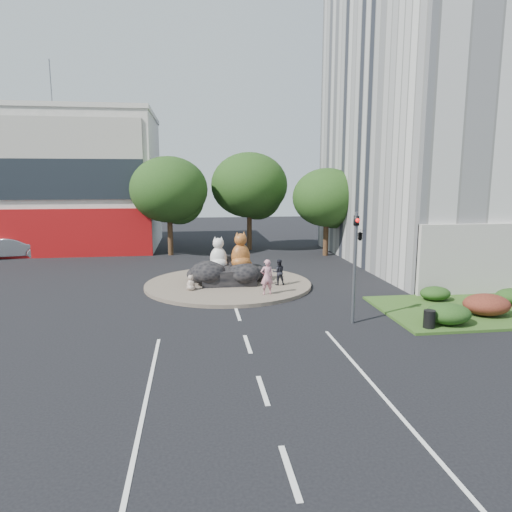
{
  "coord_description": "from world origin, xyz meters",
  "views": [
    {
      "loc": [
        -1.98,
        -16.97,
        6.43
      ],
      "look_at": [
        1.54,
        8.81,
        2.0
      ],
      "focal_mm": 32.0,
      "sensor_mm": 36.0,
      "label": 1
    }
  ],
  "objects": [
    {
      "name": "street_lamp",
      "position": [
        12.82,
        8.0,
        4.55
      ],
      "size": [
        2.34,
        0.22,
        8.06
      ],
      "color": "#595B60",
      "rests_on": "ground"
    },
    {
      "name": "hedge_back_green",
      "position": [
        10.5,
        4.8,
        0.48
      ],
      "size": [
        1.6,
        1.28,
        0.72
      ],
      "primitive_type": "ellipsoid",
      "color": "#1A3A12",
      "rests_on": "grass_verge"
    },
    {
      "name": "hedge_red",
      "position": [
        11.5,
        2.0,
        0.61
      ],
      "size": [
        2.2,
        1.76,
        0.99
      ],
      "primitive_type": "ellipsoid",
      "color": "#431312",
      "rests_on": "grass_verge"
    },
    {
      "name": "hedge_near_green",
      "position": [
        9.0,
        1.0,
        0.57
      ],
      "size": [
        2.0,
        1.6,
        0.9
      ],
      "primitive_type": "ellipsoid",
      "color": "#1A3A12",
      "rests_on": "grass_verge"
    },
    {
      "name": "litter_bin",
      "position": [
        7.9,
        0.61,
        0.5
      ],
      "size": [
        0.52,
        0.52,
        0.77
      ],
      "primitive_type": "cylinder",
      "rotation": [
        0.0,
        0.0,
        -0.04
      ],
      "color": "black",
      "rests_on": "grass_verge"
    },
    {
      "name": "ground",
      "position": [
        0.0,
        0.0,
        0.0
      ],
      "size": [
        120.0,
        120.0,
        0.0
      ],
      "primitive_type": "plane",
      "color": "black",
      "rests_on": "ground"
    },
    {
      "name": "roundabout_island",
      "position": [
        0.0,
        10.0,
        0.1
      ],
      "size": [
        10.0,
        10.0,
        0.2
      ],
      "primitive_type": "cylinder",
      "color": "brown",
      "rests_on": "ground"
    },
    {
      "name": "pedestrian_pink",
      "position": [
        1.87,
        6.9,
        1.16
      ],
      "size": [
        0.75,
        0.54,
        1.92
      ],
      "primitive_type": "imported",
      "rotation": [
        0.0,
        0.0,
        3.27
      ],
      "color": "#C6808D",
      "rests_on": "roundabout_island"
    },
    {
      "name": "tree_right",
      "position": [
        9.07,
        20.06,
        4.63
      ],
      "size": [
        5.7,
        5.7,
        7.3
      ],
      "color": "#382314",
      "rests_on": "ground"
    },
    {
      "name": "tree_left",
      "position": [
        -3.93,
        22.06,
        5.25
      ],
      "size": [
        6.46,
        6.46,
        8.27
      ],
      "color": "#382314",
      "rests_on": "ground"
    },
    {
      "name": "pedestrian_dark",
      "position": [
        2.91,
        9.0,
        0.97
      ],
      "size": [
        0.76,
        0.6,
        1.54
      ],
      "primitive_type": "imported",
      "rotation": [
        0.0,
        0.0,
        3.16
      ],
      "color": "black",
      "rests_on": "roundabout_island"
    },
    {
      "name": "kitten_calico",
      "position": [
        -2.24,
        8.43,
        0.65
      ],
      "size": [
        0.67,
        0.63,
        0.9
      ],
      "primitive_type": null,
      "rotation": [
        0.0,
        0.0,
        -0.36
      ],
      "color": "silver",
      "rests_on": "roundabout_island"
    },
    {
      "name": "cat_white",
      "position": [
        -0.57,
        10.03,
        2.06
      ],
      "size": [
        1.2,
        1.05,
        1.93
      ],
      "primitive_type": null,
      "rotation": [
        0.0,
        0.0,
        -0.04
      ],
      "color": "beige",
      "rests_on": "rock_plinth"
    },
    {
      "name": "office_tower",
      "position": [
        20.0,
        16.0,
        17.5
      ],
      "size": [
        20.0,
        20.0,
        35.0
      ],
      "primitive_type": "cube",
      "color": "silver",
      "rests_on": "ground"
    },
    {
      "name": "shophouse_block",
      "position": [
        -18.0,
        27.91,
        6.18
      ],
      "size": [
        25.2,
        12.3,
        17.4
      ],
      "color": "silver",
      "rests_on": "ground"
    },
    {
      "name": "traffic_light",
      "position": [
        5.1,
        2.0,
        3.62
      ],
      "size": [
        0.44,
        1.24,
        5.0
      ],
      "color": "#595B60",
      "rests_on": "ground"
    },
    {
      "name": "tree_mid",
      "position": [
        3.07,
        24.06,
        5.56
      ],
      "size": [
        6.84,
        6.84,
        8.76
      ],
      "color": "#382314",
      "rests_on": "ground"
    },
    {
      "name": "cat_tabby",
      "position": [
        0.76,
        9.92,
        2.2
      ],
      "size": [
        1.59,
        1.47,
        2.2
      ],
      "primitive_type": null,
      "rotation": [
        0.0,
        0.0,
        0.29
      ],
      "color": "#B86926",
      "rests_on": "rock_plinth"
    },
    {
      "name": "rock_plinth",
      "position": [
        0.0,
        10.0,
        0.65
      ],
      "size": [
        3.2,
        2.6,
        0.9
      ],
      "primitive_type": null,
      "color": "black",
      "rests_on": "roundabout_island"
    },
    {
      "name": "kitten_white",
      "position": [
        2.3,
        9.29,
        0.58
      ],
      "size": [
        0.6,
        0.6,
        0.75
      ],
      "primitive_type": null,
      "rotation": [
        0.0,
        0.0,
        0.79
      ],
      "color": "silver",
      "rests_on": "roundabout_island"
    },
    {
      "name": "grass_verge",
      "position": [
        12.0,
        3.0,
        0.06
      ],
      "size": [
        10.0,
        6.0,
        0.12
      ],
      "primitive_type": "cube",
      "color": "#2F521B",
      "rests_on": "ground"
    },
    {
      "name": "parked_car",
      "position": [
        -16.72,
        22.36,
        0.83
      ],
      "size": [
        5.29,
        2.78,
        1.66
      ],
      "primitive_type": "imported",
      "rotation": [
        0.0,
        0.0,
        1.79
      ],
      "color": "#95979C",
      "rests_on": "ground"
    }
  ]
}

